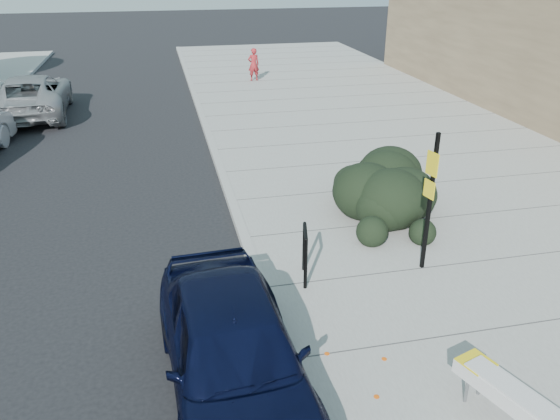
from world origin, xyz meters
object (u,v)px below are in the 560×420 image
Objects in this scene: sign_post at (430,195)px; suv_silver at (31,95)px; bike_rack at (305,249)px; sedan_navy at (233,350)px; bench at (526,407)px; pedestrian at (254,64)px.

suv_silver is (-9.43, 14.10, -0.89)m from sign_post.
bike_rack is 0.22× the size of sedan_navy.
bench is 1.33× the size of pedestrian.
sedan_navy reaches higher than bench.
bench is 22.14m from pedestrian.
pedestrian is (3.92, 20.49, 0.14)m from sedan_navy.
sedan_navy is 20.86m from pedestrian.
suv_silver is at bearing 105.49° from sedan_navy.
pedestrian is (0.56, 22.13, 0.29)m from bench.
sedan_navy is (-1.68, -2.51, 0.01)m from bike_rack.
sign_post is at bearing 82.34° from pedestrian.
sign_post is at bearing 120.94° from suv_silver.
bike_rack is at bearing 75.02° from pedestrian.
bike_rack is 0.18× the size of suv_silver.
sedan_navy is 0.81× the size of suv_silver.
sign_post is 1.76× the size of pedestrian.
bench is at bearing -28.84° from sedan_navy.
sedan_navy is at bearing 71.30° from pedestrian.
sedan_navy is at bearing 135.14° from bench.
pedestrian reaches higher than suv_silver.
sedan_navy is (-3.36, 1.64, 0.15)m from bench.
suv_silver reaches higher than bench.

